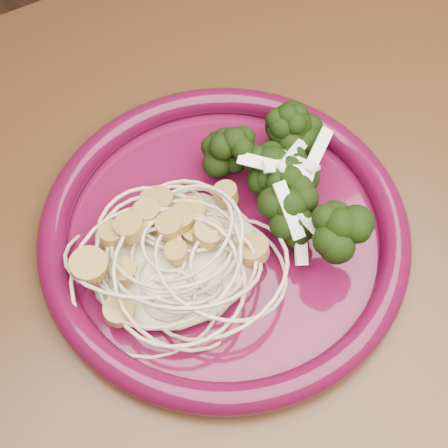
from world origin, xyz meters
name	(u,v)px	position (x,y,z in m)	size (l,w,h in m)	color
dining_table	(180,386)	(0.00, 0.00, 0.65)	(1.20, 0.80, 0.75)	#472814
dinner_plate	(224,230)	(0.08, 0.06, 0.76)	(0.31, 0.31, 0.02)	#4C0923
spaghetti_pile	(175,251)	(0.03, 0.06, 0.77)	(0.13, 0.12, 0.03)	#C9B38F
scallop_cluster	(172,227)	(0.03, 0.06, 0.81)	(0.13, 0.13, 0.04)	#AD893E
broccoli_pile	(281,183)	(0.13, 0.06, 0.78)	(0.09, 0.15, 0.05)	black
onion_garnish	(285,159)	(0.13, 0.06, 0.81)	(0.06, 0.09, 0.05)	#EBEACA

